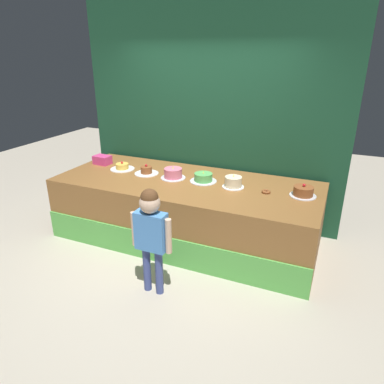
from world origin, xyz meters
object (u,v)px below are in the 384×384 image
at_px(donut, 266,192).
at_px(cake_right, 233,182).
at_px(cake_left, 146,171).
at_px(cake_far_right, 303,192).
at_px(cake_center_right, 203,178).
at_px(pink_box, 102,160).
at_px(cake_far_left, 122,167).
at_px(child_figure, 151,228).
at_px(cake_center_left, 173,174).

distance_m(donut, cake_right, 0.41).
bearing_deg(cake_left, cake_far_right, 0.99).
distance_m(cake_center_right, cake_right, 0.41).
xyz_separation_m(pink_box, cake_far_left, (0.41, -0.09, -0.03)).
relative_size(donut, cake_far_left, 0.31).
bearing_deg(cake_right, cake_far_right, 3.45).
xyz_separation_m(cake_far_left, cake_center_right, (1.22, -0.00, 0.02)).
height_order(pink_box, cake_center_right, cake_center_right).
xyz_separation_m(pink_box, donut, (2.43, -0.16, -0.05)).
bearing_deg(child_figure, cake_center_right, 88.09).
relative_size(cake_center_left, cake_right, 1.21).
height_order(cake_far_left, cake_far_right, cake_far_right).
bearing_deg(child_figure, pink_box, 139.39).
bearing_deg(pink_box, cake_far_left, -13.14).
bearing_deg(donut, cake_center_left, 179.01).
xyz_separation_m(cake_far_left, cake_left, (0.41, -0.03, 0.01)).
height_order(cake_far_left, cake_right, cake_right).
relative_size(pink_box, cake_far_left, 0.71).
relative_size(pink_box, cake_left, 0.74).
height_order(pink_box, donut, pink_box).
relative_size(donut, cake_left, 0.32).
xyz_separation_m(cake_center_left, cake_center_right, (0.41, 0.04, -0.01)).
bearing_deg(cake_right, pink_box, 176.09).
xyz_separation_m(cake_left, cake_right, (1.22, -0.01, 0.02)).
bearing_deg(cake_right, donut, -2.70).
xyz_separation_m(pink_box, cake_far_right, (2.84, -0.09, -0.01)).
relative_size(donut, cake_center_left, 0.32).
height_order(child_figure, cake_left, child_figure).
xyz_separation_m(cake_center_left, cake_far_right, (1.62, 0.05, -0.01)).
height_order(child_figure, pink_box, child_figure).
distance_m(child_figure, cake_far_left, 1.73).
relative_size(child_figure, cake_far_right, 3.83).
bearing_deg(cake_center_right, cake_left, -178.09).
distance_m(pink_box, cake_center_left, 1.23).
bearing_deg(pink_box, donut, -3.71).
xyz_separation_m(cake_left, cake_far_right, (2.03, 0.04, 0.02)).
distance_m(pink_box, donut, 2.44).
bearing_deg(cake_center_left, donut, -0.99).
xyz_separation_m(pink_box, cake_center_right, (1.62, -0.10, -0.01)).
relative_size(cake_left, cake_center_right, 0.95).
height_order(donut, cake_far_left, cake_far_left).
bearing_deg(cake_center_right, pink_box, 176.55).
bearing_deg(cake_center_right, cake_right, -5.75).
height_order(cake_center_left, cake_right, cake_right).
bearing_deg(cake_far_left, child_figure, -47.01).
height_order(child_figure, cake_center_left, child_figure).
bearing_deg(cake_left, pink_box, 171.25).
distance_m(child_figure, cake_center_right, 1.26).
xyz_separation_m(cake_center_left, cake_right, (0.81, -0.00, 0.00)).
distance_m(cake_center_left, cake_center_right, 0.41).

